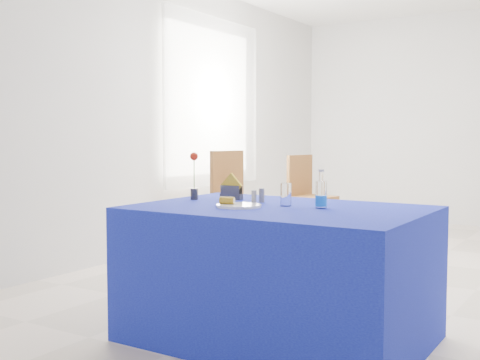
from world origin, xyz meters
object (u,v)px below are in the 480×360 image
object	(u,v)px
plate	(239,206)
chair_win_a	(236,194)
blue_table	(279,273)
chair_win_b	(307,190)
water_bottle	(321,195)

from	to	relation	value
plate	chair_win_a	distance (m)	2.61
plate	blue_table	size ratio (longest dim) A/B	0.16
chair_win_a	plate	bearing A→B (deg)	-137.89
blue_table	chair_win_b	bearing A→B (deg)	113.39
blue_table	chair_win_a	xyz separation A→B (m)	(-1.61, 2.05, 0.21)
water_bottle	chair_win_b	xyz separation A→B (m)	(-1.61, 3.14, -0.28)
plate	water_bottle	distance (m)	0.46
blue_table	chair_win_b	distance (m)	3.50
chair_win_b	plate	bearing A→B (deg)	-148.65
plate	blue_table	bearing A→B (deg)	35.30
plate	chair_win_b	distance (m)	3.55
blue_table	water_bottle	bearing A→B (deg)	17.44
chair_win_a	chair_win_b	world-z (taller)	chair_win_a
plate	chair_win_a	world-z (taller)	chair_win_a
plate	chair_win_a	xyz separation A→B (m)	(-1.42, 2.18, -0.18)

